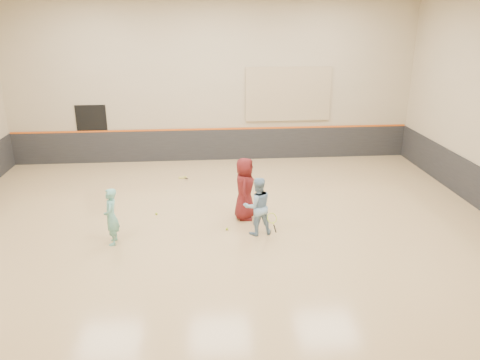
{
  "coord_description": "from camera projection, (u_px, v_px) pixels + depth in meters",
  "views": [
    {
      "loc": [
        -0.49,
        -11.34,
        5.4
      ],
      "look_at": [
        0.51,
        0.4,
        1.15
      ],
      "focal_mm": 35.0,
      "sensor_mm": 36.0,
      "label": 1
    }
  ],
  "objects": [
    {
      "name": "instructor",
      "position": [
        258.0,
        206.0,
        11.82
      ],
      "size": [
        0.84,
        0.71,
        1.53
      ],
      "primitive_type": "imported",
      "rotation": [
        0.0,
        0.0,
        3.33
      ],
      "color": "#81A7C7",
      "rests_on": "floor"
    },
    {
      "name": "acoustic_panel",
      "position": [
        288.0,
        94.0,
        17.45
      ],
      "size": [
        3.2,
        0.08,
        2.0
      ],
      "primitive_type": "cube",
      "color": "tan",
      "rests_on": "wall_back"
    },
    {
      "name": "spare_racket",
      "position": [
        183.0,
        176.0,
        16.11
      ],
      "size": [
        0.63,
        0.63,
        0.13
      ],
      "primitive_type": null,
      "color": "yellow",
      "rests_on": "floor"
    },
    {
      "name": "room",
      "position": [
        222.0,
        198.0,
        12.22
      ],
      "size": [
        15.04,
        12.04,
        6.22
      ],
      "color": "tan",
      "rests_on": "ground"
    },
    {
      "name": "ball_under_racket",
      "position": [
        227.0,
        229.0,
        12.25
      ],
      "size": [
        0.07,
        0.07,
        0.07
      ],
      "primitive_type": "sphere",
      "color": "#AECB2F",
      "rests_on": "floor"
    },
    {
      "name": "doorway",
      "position": [
        93.0,
        134.0,
        17.37
      ],
      "size": [
        1.1,
        0.05,
        2.2
      ],
      "primitive_type": "cube",
      "color": "black",
      "rests_on": "floor"
    },
    {
      "name": "ball_in_hand",
      "position": [
        252.0,
        183.0,
        12.55
      ],
      "size": [
        0.07,
        0.07,
        0.07
      ],
      "primitive_type": "sphere",
      "color": "#BCD030",
      "rests_on": "young_man"
    },
    {
      "name": "held_racket",
      "position": [
        272.0,
        218.0,
        11.79
      ],
      "size": [
        0.37,
        0.37,
        0.54
      ],
      "primitive_type": null,
      "color": "#C4E331",
      "rests_on": "instructor"
    },
    {
      "name": "ball_beside_spare",
      "position": [
        156.0,
        214.0,
        13.18
      ],
      "size": [
        0.07,
        0.07,
        0.07
      ],
      "primitive_type": "sphere",
      "color": "#B6D431",
      "rests_on": "floor"
    },
    {
      "name": "accent_stripe",
      "position": [
        214.0,
        129.0,
        17.67
      ],
      "size": [
        14.9,
        0.03,
        0.06
      ],
      "primitive_type": "cube",
      "color": "#D85914",
      "rests_on": "wall_back"
    },
    {
      "name": "young_man",
      "position": [
        245.0,
        189.0,
        12.7
      ],
      "size": [
        0.69,
        0.93,
        1.74
      ],
      "primitive_type": "imported",
      "rotation": [
        0.0,
        0.0,
        1.41
      ],
      "color": "#5D1617",
      "rests_on": "floor"
    },
    {
      "name": "girl",
      "position": [
        111.0,
        217.0,
        11.33
      ],
      "size": [
        0.36,
        0.54,
        1.44
      ],
      "primitive_type": "imported",
      "rotation": [
        0.0,
        0.0,
        -1.53
      ],
      "color": "#69B6A9",
      "rests_on": "floor"
    },
    {
      "name": "wainscot_back",
      "position": [
        214.0,
        145.0,
        17.89
      ],
      "size": [
        14.9,
        0.04,
        1.2
      ],
      "primitive_type": "cube",
      "color": "#232326",
      "rests_on": "floor"
    }
  ]
}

